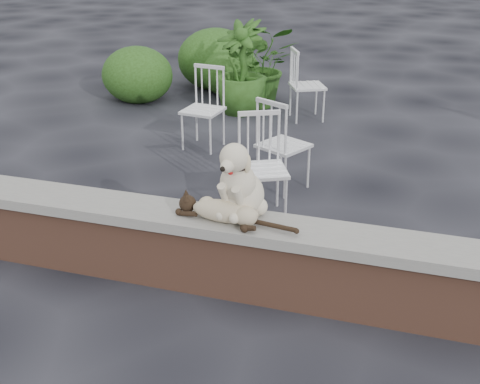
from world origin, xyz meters
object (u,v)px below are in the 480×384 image
(chair_e, at_px, (308,85))
(chair_a, at_px, (262,168))
(chair_b, at_px, (203,109))
(chair_c, at_px, (284,144))
(cat, at_px, (225,210))
(potted_plant_b, at_px, (241,68))
(dog, at_px, (243,176))
(potted_plant_a, at_px, (261,65))

(chair_e, distance_m, chair_a, 2.97)
(chair_e, height_order, chair_b, same)
(chair_c, height_order, chair_a, same)
(cat, bearing_deg, chair_b, 124.90)
(chair_e, distance_m, potted_plant_b, 0.95)
(chair_b, bearing_deg, dog, -57.72)
(potted_plant_a, bearing_deg, cat, -77.84)
(chair_e, xyz_separation_m, chair_b, (-0.95, -1.43, 0.00))
(chair_e, relative_size, potted_plant_a, 0.81)
(chair_e, xyz_separation_m, potted_plant_b, (-0.93, 0.03, 0.16))
(dog, height_order, cat, dog)
(dog, height_order, chair_e, dog)
(chair_a, relative_size, potted_plant_a, 0.81)
(chair_b, height_order, chair_a, same)
(cat, xyz_separation_m, chair_c, (-0.04, 1.93, -0.20))
(chair_e, bearing_deg, potted_plant_a, 33.37)
(chair_a, relative_size, potted_plant_b, 0.75)
(cat, height_order, potted_plant_b, potted_plant_b)
(chair_c, xyz_separation_m, chair_b, (-1.16, 0.86, 0.00))
(chair_c, xyz_separation_m, chair_a, (-0.04, -0.67, 0.00))
(dog, distance_m, potted_plant_a, 4.66)
(dog, distance_m, potted_plant_b, 4.31)
(chair_e, relative_size, chair_c, 1.00)
(cat, distance_m, potted_plant_b, 4.43)
(chair_a, bearing_deg, chair_e, 68.21)
(dog, bearing_deg, chair_b, 127.49)
(chair_c, height_order, potted_plant_b, potted_plant_b)
(chair_e, distance_m, chair_b, 1.72)
(chair_c, bearing_deg, cat, 118.41)
(dog, bearing_deg, chair_a, 109.56)
(dog, distance_m, chair_c, 1.83)
(chair_c, height_order, potted_plant_a, potted_plant_a)
(chair_c, distance_m, potted_plant_b, 2.60)
(chair_b, xyz_separation_m, potted_plant_b, (0.01, 1.47, 0.16))
(cat, bearing_deg, potted_plant_a, 113.86)
(chair_e, xyz_separation_m, potted_plant_a, (-0.75, 0.44, 0.11))
(dog, distance_m, chair_a, 1.19)
(chair_c, distance_m, chair_a, 0.67)
(chair_a, bearing_deg, chair_c, 61.70)
(dog, bearing_deg, potted_plant_a, 115.21)
(chair_c, xyz_separation_m, potted_plant_b, (-1.15, 2.33, 0.16))
(dog, distance_m, chair_b, 2.97)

